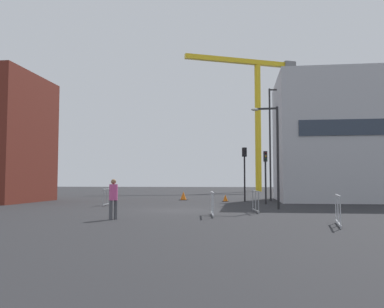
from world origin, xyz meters
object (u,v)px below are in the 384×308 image
object	(u,v)px
traffic_light_far	(265,168)
traffic_cone_by_barrier	(225,198)
construction_crane	(255,101)
streetlamp_tall	(273,135)
traffic_cone_striped	(183,196)
pedestrian_walking	(113,196)
streetlamp_short	(274,147)
traffic_light_near	(244,165)

from	to	relation	value
traffic_light_far	traffic_cone_by_barrier	distance (m)	4.84
construction_crane	streetlamp_tall	xyz separation A→B (m)	(0.38, -28.24, -8.36)
construction_crane	streetlamp_tall	distance (m)	29.45
traffic_cone_by_barrier	traffic_cone_striped	size ratio (longest dim) A/B	0.75
pedestrian_walking	traffic_cone_by_barrier	bearing A→B (deg)	74.93
streetlamp_tall	pedestrian_walking	size ratio (longest dim) A/B	5.43
traffic_cone_by_barrier	traffic_cone_striped	xyz separation A→B (m)	(-3.49, 1.89, 0.09)
streetlamp_short	traffic_cone_by_barrier	size ratio (longest dim) A/B	10.92
traffic_light_far	traffic_cone_striped	bearing A→B (deg)	140.86
construction_crane	streetlamp_short	world-z (taller)	construction_crane
streetlamp_short	traffic_cone_by_barrier	bearing A→B (deg)	111.06
traffic_light_far	traffic_cone_striped	distance (m)	8.42
construction_crane	traffic_cone_by_barrier	world-z (taller)	construction_crane
traffic_light_near	construction_crane	bearing A→B (deg)	86.33
pedestrian_walking	traffic_cone_striped	xyz separation A→B (m)	(0.48, 16.63, -0.62)
streetlamp_short	traffic_light_near	distance (m)	8.44
streetlamp_tall	construction_crane	bearing A→B (deg)	90.77
construction_crane	pedestrian_walking	bearing A→B (deg)	-99.34
streetlamp_short	traffic_cone_by_barrier	distance (m)	9.07
traffic_light_far	streetlamp_short	bearing A→B (deg)	-87.38
streetlamp_tall	traffic_light_near	bearing A→B (deg)	-153.53
streetlamp_short	pedestrian_walking	size ratio (longest dim) A/B	3.49
streetlamp_short	pedestrian_walking	distance (m)	10.10
construction_crane	traffic_cone_by_barrier	xyz separation A→B (m)	(-3.34, -29.71, -13.32)
traffic_light_far	traffic_light_near	size ratio (longest dim) A/B	0.87
streetlamp_tall	streetlamp_short	size ratio (longest dim) A/B	1.55
traffic_light_far	traffic_light_near	xyz separation A→B (m)	(-1.38, 3.61, 0.34)
construction_crane	traffic_light_near	distance (m)	31.34
traffic_light_far	traffic_cone_striped	world-z (taller)	traffic_light_far
construction_crane	streetlamp_tall	world-z (taller)	construction_crane
construction_crane	traffic_light_far	xyz separation A→B (m)	(-0.51, -32.97, -11.14)
traffic_light_near	pedestrian_walking	distance (m)	16.13
pedestrian_walking	traffic_cone_by_barrier	world-z (taller)	pedestrian_walking
traffic_cone_striped	pedestrian_walking	bearing A→B (deg)	-91.65
traffic_light_near	traffic_cone_by_barrier	xyz separation A→B (m)	(-1.46, -0.35, -2.52)
construction_crane	streetlamp_short	distance (m)	38.97
traffic_light_far	pedestrian_walking	bearing A→B (deg)	-120.66
streetlamp_tall	traffic_light_far	bearing A→B (deg)	-100.61
streetlamp_tall	pedestrian_walking	world-z (taller)	streetlamp_tall
construction_crane	traffic_light_near	size ratio (longest dim) A/B	4.85
construction_crane	pedestrian_walking	distance (m)	46.78
traffic_cone_striped	traffic_light_far	bearing A→B (deg)	-39.14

